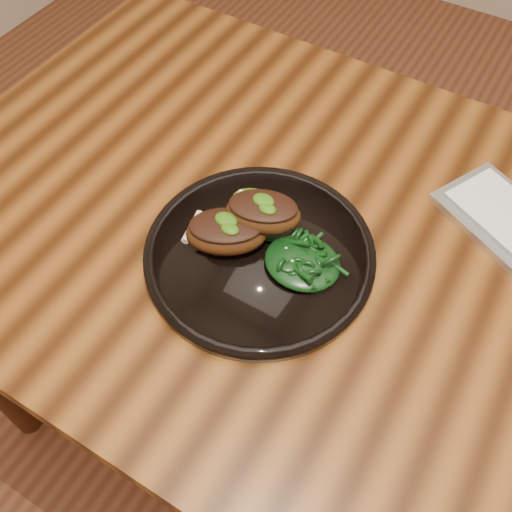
{
  "coord_description": "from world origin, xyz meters",
  "views": [
    {
      "loc": [
        -0.01,
        -0.47,
        1.39
      ],
      "look_at": [
        -0.23,
        -0.1,
        0.78
      ],
      "focal_mm": 40.0,
      "sensor_mm": 36.0,
      "label": 1
    }
  ],
  "objects_px": {
    "desk": "(428,322)",
    "plate": "(260,254)",
    "greens_heap": "(303,259)",
    "lamb_chop_front": "(226,232)"
  },
  "relations": [
    {
      "from": "desk",
      "to": "plate",
      "type": "relative_size",
      "value": 5.07
    },
    {
      "from": "plate",
      "to": "greens_heap",
      "type": "bearing_deg",
      "value": 5.19
    },
    {
      "from": "desk",
      "to": "lamb_chop_front",
      "type": "distance_m",
      "value": 0.32
    },
    {
      "from": "plate",
      "to": "lamb_chop_front",
      "type": "distance_m",
      "value": 0.06
    },
    {
      "from": "desk",
      "to": "lamb_chop_front",
      "type": "xyz_separation_m",
      "value": [
        -0.28,
        -0.09,
        0.12
      ]
    },
    {
      "from": "desk",
      "to": "lamb_chop_front",
      "type": "height_order",
      "value": "lamb_chop_front"
    },
    {
      "from": "plate",
      "to": "greens_heap",
      "type": "xyz_separation_m",
      "value": [
        0.06,
        0.01,
        0.03
      ]
    },
    {
      "from": "lamb_chop_front",
      "to": "greens_heap",
      "type": "relative_size",
      "value": 1.26
    },
    {
      "from": "plate",
      "to": "greens_heap",
      "type": "relative_size",
      "value": 3.06
    },
    {
      "from": "plate",
      "to": "greens_heap",
      "type": "distance_m",
      "value": 0.07
    }
  ]
}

